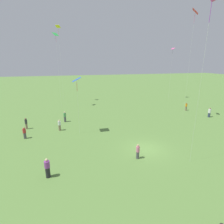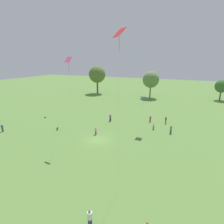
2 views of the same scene
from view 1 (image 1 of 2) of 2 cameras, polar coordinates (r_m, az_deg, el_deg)
The scene contains 15 objects.
ground_plane at distance 20.91m, azimuth 11.26°, elevation -11.79°, with size 240.00×240.00×0.00m, color #5B843D.
person_0 at distance 39.08m, azimuth 23.07°, elevation 1.65°, with size 0.47×0.47×1.65m.
person_1 at distance 28.94m, azimuth -26.23°, elevation -3.36°, with size 0.41×0.41×1.72m.
person_2 at distance 16.66m, azimuth -20.34°, elevation -16.81°, with size 0.47×0.47×1.80m.
person_4 at distance 36.14m, azimuth 29.21°, elevation -0.15°, with size 0.64×0.64×1.75m.
person_5 at distance 30.08m, azimuth -15.14°, elevation -1.53°, with size 0.48×0.48×1.76m.
person_7 at distance 26.55m, azimuth -16.78°, elevation -4.14°, with size 0.51×0.51×1.63m.
person_8 at distance 18.56m, azimuth 8.42°, elevation -12.64°, with size 0.49×0.49×1.60m.
person_9 at distance 25.51m, azimuth -26.67°, elevation -6.11°, with size 0.55×0.55×1.59m.
kite_0 at distance 44.92m, azimuth -17.16°, elevation 24.06°, with size 1.20×1.25×17.56m.
kite_2 at distance 39.31m, azimuth -17.90°, elevation 22.20°, with size 1.36×1.38×15.26m.
kite_4 at distance 18.00m, azimuth 29.86°, elevation 29.05°, with size 1.28×0.95×15.23m.
kite_5 at distance 32.87m, azimuth 25.39°, elevation 26.53°, with size 1.44×1.39×17.46m.
kite_6 at distance 23.36m, azimuth -11.48°, elevation 10.03°, with size 1.29×1.18×7.76m.
kite_7 at distance 49.49m, azimuth 19.19°, elevation 18.19°, with size 1.01×0.96×13.14m.
Camera 1 is at (-16.35, 8.79, 9.64)m, focal length 28.00 mm.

